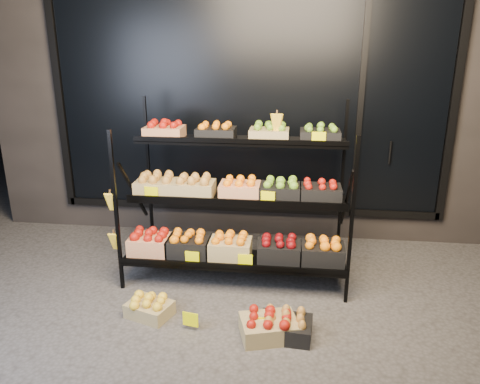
# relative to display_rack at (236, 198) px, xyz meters

# --- Properties ---
(ground) EXTENTS (24.00, 24.00, 0.00)m
(ground) POSITION_rel_display_rack_xyz_m (0.01, -0.60, -0.79)
(ground) COLOR #514F4C
(ground) RESTS_ON ground
(building) EXTENTS (6.00, 2.08, 3.50)m
(building) POSITION_rel_display_rack_xyz_m (0.01, 1.99, 0.96)
(building) COLOR #2D2826
(building) RESTS_ON ground
(display_rack) EXTENTS (2.18, 1.02, 1.67)m
(display_rack) POSITION_rel_display_rack_xyz_m (0.00, 0.00, 0.00)
(display_rack) COLOR black
(display_rack) RESTS_ON ground
(tag_floor_a) EXTENTS (0.13, 0.01, 0.12)m
(tag_floor_a) POSITION_rel_display_rack_xyz_m (-0.24, -1.00, -0.73)
(tag_floor_a) COLOR #EEEE00
(tag_floor_a) RESTS_ON ground
(tag_floor_b) EXTENTS (0.13, 0.01, 0.12)m
(tag_floor_b) POSITION_rel_display_rack_xyz_m (0.32, -1.00, -0.73)
(tag_floor_b) COLOR #EEEE00
(tag_floor_b) RESTS_ON ground
(floor_crate_left) EXTENTS (0.42, 0.36, 0.19)m
(floor_crate_left) POSITION_rel_display_rack_xyz_m (-0.62, -0.84, -0.70)
(floor_crate_left) COLOR tan
(floor_crate_left) RESTS_ON ground
(floor_crate_midright) EXTENTS (0.50, 0.43, 0.21)m
(floor_crate_midright) POSITION_rel_display_rack_xyz_m (0.39, -1.00, -0.69)
(floor_crate_midright) COLOR tan
(floor_crate_midright) RESTS_ON ground
(floor_crate_right) EXTENTS (0.43, 0.33, 0.20)m
(floor_crate_right) POSITION_rel_display_rack_xyz_m (0.52, -0.98, -0.69)
(floor_crate_right) COLOR black
(floor_crate_right) RESTS_ON ground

